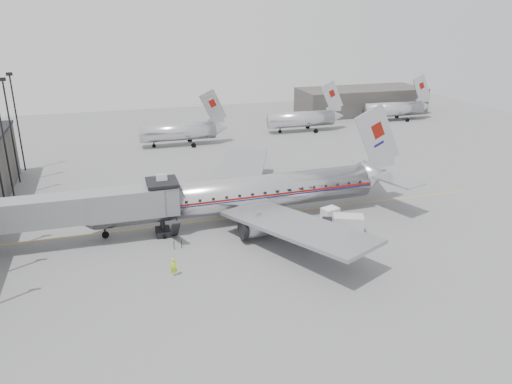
{
  "coord_description": "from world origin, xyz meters",
  "views": [
    {
      "loc": [
        -13.85,
        -48.79,
        24.36
      ],
      "look_at": [
        2.36,
        5.73,
        3.2
      ],
      "focal_mm": 35.0,
      "sensor_mm": 36.0,
      "label": 1
    }
  ],
  "objects_px": {
    "baggage_cart_white": "(330,214)",
    "airliner": "(245,194)",
    "service_van": "(342,224)",
    "ramp_worker": "(174,267)",
    "baggage_cart_navy": "(308,232)"
  },
  "relations": [
    {
      "from": "service_van",
      "to": "baggage_cart_white",
      "type": "relative_size",
      "value": 2.12
    },
    {
      "from": "airliner",
      "to": "ramp_worker",
      "type": "relative_size",
      "value": 22.83
    },
    {
      "from": "baggage_cart_navy",
      "to": "ramp_worker",
      "type": "height_order",
      "value": "ramp_worker"
    },
    {
      "from": "baggage_cart_white",
      "to": "ramp_worker",
      "type": "relative_size",
      "value": 1.31
    },
    {
      "from": "baggage_cart_navy",
      "to": "baggage_cart_white",
      "type": "relative_size",
      "value": 1.09
    },
    {
      "from": "service_van",
      "to": "ramp_worker",
      "type": "height_order",
      "value": "service_van"
    },
    {
      "from": "baggage_cart_navy",
      "to": "baggage_cart_white",
      "type": "height_order",
      "value": "baggage_cart_navy"
    },
    {
      "from": "airliner",
      "to": "service_van",
      "type": "relative_size",
      "value": 8.2
    },
    {
      "from": "airliner",
      "to": "ramp_worker",
      "type": "height_order",
      "value": "airliner"
    },
    {
      "from": "baggage_cart_white",
      "to": "ramp_worker",
      "type": "distance_m",
      "value": 21.5
    },
    {
      "from": "baggage_cart_white",
      "to": "airliner",
      "type": "bearing_deg",
      "value": 144.37
    },
    {
      "from": "service_van",
      "to": "baggage_cart_white",
      "type": "bearing_deg",
      "value": 107.82
    },
    {
      "from": "baggage_cart_navy",
      "to": "baggage_cart_white",
      "type": "distance_m",
      "value": 6.28
    },
    {
      "from": "airliner",
      "to": "baggage_cart_white",
      "type": "xyz_separation_m",
      "value": [
        9.78,
        -3.14,
        -2.48
      ]
    },
    {
      "from": "baggage_cart_navy",
      "to": "ramp_worker",
      "type": "distance_m",
      "value": 15.79
    }
  ]
}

